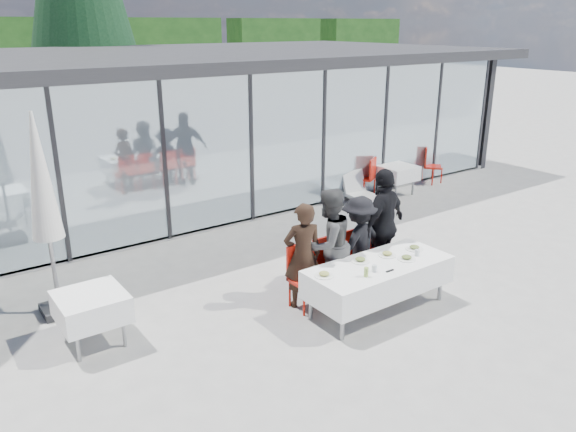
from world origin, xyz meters
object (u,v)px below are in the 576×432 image
object	(u,v)px
diner_chair_a	(303,273)
plate_extra	(407,258)
diner_a	(303,256)
spare_table_right	(396,173)
dining_table	(379,277)
market_umbrella	(42,189)
diner_b	(328,244)
plate_b	(360,260)
spare_chair_b	(368,175)
diner_chair_c	(358,256)
plate_a	(324,275)
diner_c	(358,243)
spare_table_left	(91,307)
plate_d	(414,248)
lounger	(363,193)
juice_bottle	(366,272)
diner_chair_d	(382,249)
diner_d	(383,225)
diner_chair_b	(328,265)
plate_c	(387,254)
spare_chair_a	(429,163)
folded_eyeglasses	(390,271)

from	to	relation	value
diner_chair_a	plate_extra	size ratio (longest dim) A/B	3.56
diner_a	spare_table_right	xyz separation A→B (m)	(5.46, 3.35, -0.27)
dining_table	market_umbrella	size ratio (longest dim) A/B	0.75
diner_b	market_umbrella	size ratio (longest dim) A/B	0.59
plate_b	spare_chair_b	bearing A→B (deg)	45.48
diner_b	diner_chair_c	xyz separation A→B (m)	(0.62, -0.01, -0.35)
plate_a	plate_extra	distance (m)	1.40
diner_chair_a	spare_table_right	size ratio (longest dim) A/B	1.13
diner_c	diner_chair_c	size ratio (longest dim) A/B	1.58
diner_chair_a	spare_table_left	xyz separation A→B (m)	(-2.93, 0.76, 0.02)
spare_table_right	diner_a	bearing A→B (deg)	-148.47
diner_a	diner_chair_c	xyz separation A→B (m)	(1.11, -0.01, -0.28)
spare_table_left	plate_d	bearing A→B (deg)	-17.28
plate_d	market_umbrella	xyz separation A→B (m)	(-4.76, 2.60, 1.15)
diner_b	plate_a	xyz separation A→B (m)	(-0.59, -0.62, -0.11)
diner_c	lounger	distance (m)	4.55
juice_bottle	diner_chair_c	bearing A→B (deg)	52.39
plate_extra	plate_a	bearing A→B (deg)	169.14
plate_a	juice_bottle	world-z (taller)	juice_bottle
plate_a	spare_chair_b	xyz separation A→B (m)	(4.86, 4.25, -0.24)
diner_chair_c	plate_a	distance (m)	1.38
diner_chair_a	diner_chair_d	world-z (taller)	same
diner_b	plate_a	distance (m)	0.86
diner_chair_c	diner_d	size ratio (longest dim) A/B	0.51
diner_chair_b	plate_a	world-z (taller)	diner_chair_b
spare_table_left	spare_chair_b	bearing A→B (deg)	20.52
plate_a	market_umbrella	size ratio (longest dim) A/B	0.09
plate_c	market_umbrella	bearing A→B (deg)	149.09
plate_c	spare_table_left	distance (m)	4.31
plate_extra	diner_c	bearing A→B (deg)	100.36
diner_chair_b	spare_table_right	size ratio (longest dim) A/B	1.13
diner_a	diner_chair_d	distance (m)	1.68
diner_b	juice_bottle	xyz separation A→B (m)	(-0.12, -0.97, -0.07)
plate_d	spare_table_left	world-z (taller)	plate_d
diner_chair_a	plate_extra	bearing A→B (deg)	-34.55
diner_a	plate_a	size ratio (longest dim) A/B	5.99
diner_chair_a	plate_c	xyz separation A→B (m)	(1.14, -0.61, 0.24)
diner_chair_d	juice_bottle	xyz separation A→B (m)	(-1.29, -0.97, 0.28)
diner_d	plate_a	bearing A→B (deg)	4.28
diner_chair_c	plate_b	distance (m)	0.74
dining_table	diner_chair_c	world-z (taller)	diner_chair_c
spare_table_left	diner_chair_a	bearing A→B (deg)	-14.50
plate_extra	diner_d	bearing A→B (deg)	66.70
juice_bottle	spare_chair_a	size ratio (longest dim) A/B	0.14
spare_table_right	diner_chair_b	bearing A→B (deg)	-145.95
diner_b	market_umbrella	bearing A→B (deg)	-35.28
folded_eyeglasses	plate_d	bearing A→B (deg)	21.78
diner_chair_d	plate_a	world-z (taller)	diner_chair_d
diner_a	dining_table	bearing A→B (deg)	156.39
plate_c	spare_table_right	distance (m)	5.87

